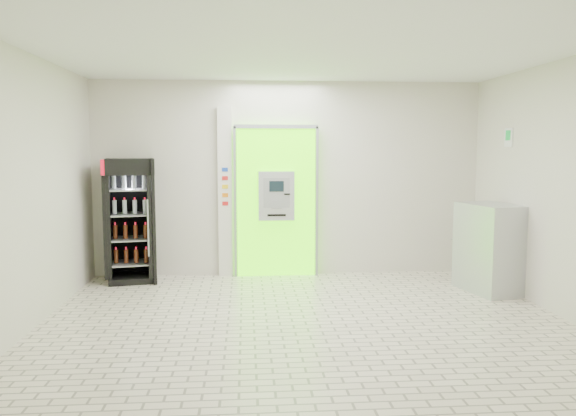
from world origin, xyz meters
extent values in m
plane|color=beige|center=(0.00, 0.00, 0.00)|extent=(6.00, 6.00, 0.00)
plane|color=silver|center=(0.00, 2.50, 1.50)|extent=(6.00, 0.00, 6.00)
plane|color=silver|center=(0.00, -2.50, 1.50)|extent=(6.00, 0.00, 6.00)
plane|color=silver|center=(-3.00, 0.00, 1.50)|extent=(0.00, 5.00, 5.00)
plane|color=silver|center=(3.00, 0.00, 1.50)|extent=(0.00, 5.00, 5.00)
plane|color=white|center=(0.00, 0.00, 3.00)|extent=(6.00, 6.00, 0.00)
cube|color=#52F901|center=(-0.20, 2.43, 1.15)|extent=(1.20, 0.12, 2.30)
cube|color=gray|center=(-0.20, 2.36, 2.30)|extent=(1.28, 0.04, 0.06)
cube|color=gray|center=(-0.83, 2.36, 1.15)|extent=(0.04, 0.04, 2.30)
cube|color=gray|center=(0.43, 2.36, 1.15)|extent=(0.04, 0.04, 2.30)
cube|color=black|center=(-0.10, 2.38, 0.50)|extent=(0.62, 0.01, 0.67)
cube|color=black|center=(-0.54, 2.38, 1.98)|extent=(0.22, 0.01, 0.18)
cube|color=#B1B4B9|center=(-0.20, 2.32, 1.25)|extent=(0.55, 0.12, 0.75)
cube|color=black|center=(-0.20, 2.25, 1.40)|extent=(0.22, 0.01, 0.16)
cube|color=gray|center=(-0.20, 2.25, 1.12)|extent=(0.16, 0.01, 0.12)
cube|color=black|center=(-0.04, 2.25, 1.28)|extent=(0.09, 0.01, 0.02)
cube|color=black|center=(-0.20, 2.25, 0.96)|extent=(0.28, 0.01, 0.03)
cube|color=silver|center=(-0.98, 2.45, 1.30)|extent=(0.22, 0.10, 2.60)
cube|color=#193FB2|center=(-0.98, 2.40, 1.65)|extent=(0.09, 0.01, 0.06)
cube|color=red|center=(-0.98, 2.40, 1.52)|extent=(0.09, 0.01, 0.06)
cube|color=yellow|center=(-0.98, 2.40, 1.39)|extent=(0.09, 0.01, 0.06)
cube|color=orange|center=(-0.98, 2.40, 1.26)|extent=(0.09, 0.01, 0.06)
cube|color=red|center=(-0.98, 2.40, 1.13)|extent=(0.09, 0.01, 0.06)
cube|color=black|center=(-2.36, 2.18, 0.91)|extent=(0.79, 0.74, 1.82)
cube|color=black|center=(-2.36, 2.47, 0.91)|extent=(0.68, 0.18, 1.82)
cube|color=red|center=(-2.36, 1.87, 1.71)|extent=(0.66, 0.13, 0.22)
cube|color=white|center=(-2.36, 1.87, 1.71)|extent=(0.38, 0.08, 0.06)
cube|color=black|center=(-2.36, 2.18, 0.05)|extent=(0.79, 0.74, 0.09)
cylinder|color=gray|center=(-2.06, 1.85, 0.84)|extent=(0.03, 0.03, 0.82)
cube|color=gray|center=(-2.36, 2.18, 0.27)|extent=(0.66, 0.63, 0.02)
cube|color=gray|center=(-2.36, 2.18, 0.64)|extent=(0.66, 0.63, 0.02)
cube|color=gray|center=(-2.36, 2.18, 1.00)|extent=(0.66, 0.63, 0.02)
cube|color=gray|center=(-2.36, 2.18, 1.37)|extent=(0.66, 0.63, 0.02)
cube|color=#B1B4B9|center=(2.69, 1.18, 0.61)|extent=(0.79, 1.02, 1.21)
cube|color=gray|center=(2.38, 1.18, 0.67)|extent=(0.20, 0.87, 0.01)
cube|color=white|center=(2.99, 1.40, 2.12)|extent=(0.02, 0.22, 0.26)
cube|color=#0D9234|center=(2.98, 1.40, 2.15)|extent=(0.00, 0.14, 0.14)
camera|label=1|loc=(-0.66, -6.20, 1.96)|focal=35.00mm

